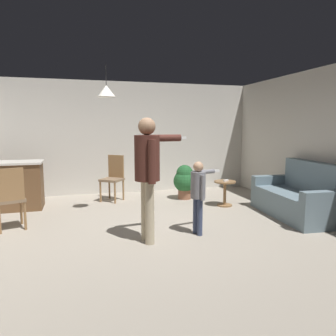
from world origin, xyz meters
TOP-DOWN VIEW (x-y plane):
  - ground at (0.00, 0.00)m, footprint 7.68×7.68m
  - wall_back at (0.00, 3.20)m, footprint 6.40×0.10m
  - wall_right at (3.20, 0.00)m, footprint 0.10×6.40m
  - couch_floral at (2.70, 0.17)m, footprint 0.97×1.85m
  - kitchen_counter at (-2.45, 2.10)m, footprint 1.26×0.66m
  - side_table_by_couch at (1.75, 1.22)m, footprint 0.44×0.44m
  - person_adult at (-0.20, -0.37)m, footprint 0.83×0.57m
  - person_child at (0.59, -0.26)m, footprint 0.55×0.40m
  - dining_chair_by_counter at (-2.18, 0.71)m, footprint 0.53×0.53m
  - dining_chair_near_wall at (-0.40, 2.34)m, footprint 0.59×0.59m
  - potted_plant_corner at (1.16, 2.07)m, footprint 0.50×0.50m
  - spare_remote_on_table at (1.74, 1.18)m, footprint 0.13×0.08m
  - ceiling_light_pendant at (-0.61, 1.16)m, footprint 0.32×0.32m

SIDE VIEW (x-z plane):
  - ground at x=0.00m, z-range 0.00..0.00m
  - side_table_by_couch at x=1.75m, z-range 0.07..0.59m
  - couch_floral at x=2.70m, z-range -0.17..0.83m
  - potted_plant_corner at x=1.16m, z-range 0.04..0.81m
  - kitchen_counter at x=-2.45m, z-range 0.00..0.95m
  - spare_remote_on_table at x=1.74m, z-range 0.52..0.56m
  - dining_chair_by_counter at x=-2.18m, z-range 0.05..1.05m
  - dining_chair_near_wall at x=-0.40m, z-range 0.05..1.05m
  - person_child at x=0.59m, z-range 0.14..1.25m
  - person_adult at x=-0.20m, z-range 0.21..1.96m
  - wall_back at x=0.00m, z-range 0.00..2.70m
  - wall_right at x=3.20m, z-range 0.00..2.70m
  - ceiling_light_pendant at x=-0.61m, z-range 1.98..2.53m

